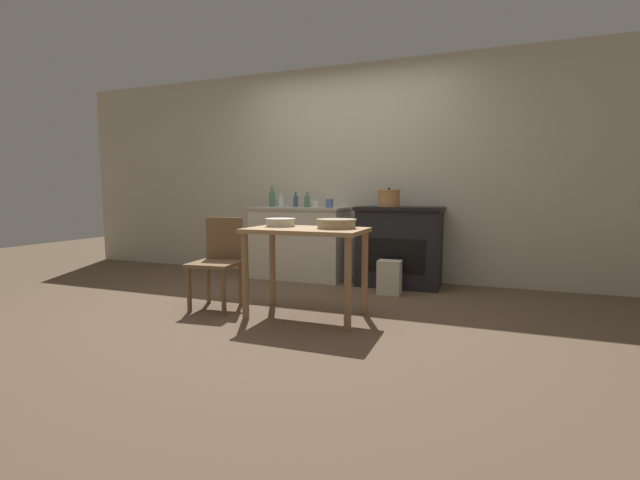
% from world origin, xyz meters
% --- Properties ---
extents(ground_plane, '(14.00, 14.00, 0.00)m').
position_xyz_m(ground_plane, '(0.00, 0.00, 0.00)').
color(ground_plane, brown).
extents(wall_back, '(8.00, 0.07, 2.55)m').
position_xyz_m(wall_back, '(0.00, 1.58, 1.27)').
color(wall_back, beige).
rests_on(wall_back, ground_plane).
extents(counter_cabinet, '(1.14, 0.57, 0.86)m').
position_xyz_m(counter_cabinet, '(-0.55, 1.28, 0.43)').
color(counter_cabinet, beige).
rests_on(counter_cabinet, ground_plane).
extents(stove, '(0.93, 0.58, 0.88)m').
position_xyz_m(stove, '(0.66, 1.28, 0.44)').
color(stove, black).
rests_on(stove, ground_plane).
extents(work_table, '(0.97, 0.58, 0.74)m').
position_xyz_m(work_table, '(0.16, -0.22, 0.61)').
color(work_table, '#A87F56').
rests_on(work_table, ground_plane).
extents(chair, '(0.44, 0.44, 0.81)m').
position_xyz_m(chair, '(-0.69, -0.22, 0.44)').
color(chair, brown).
rests_on(chair, ground_plane).
extents(flour_sack, '(0.23, 0.16, 0.35)m').
position_xyz_m(flour_sack, '(0.65, 0.80, 0.17)').
color(flour_sack, beige).
rests_on(flour_sack, ground_plane).
extents(stock_pot, '(0.25, 0.25, 0.21)m').
position_xyz_m(stock_pot, '(0.55, 1.20, 0.98)').
color(stock_pot, '#B77A47').
rests_on(stock_pot, stove).
extents(mixing_bowl_large, '(0.33, 0.33, 0.08)m').
position_xyz_m(mixing_bowl_large, '(0.40, -0.15, 0.78)').
color(mixing_bowl_large, tan).
rests_on(mixing_bowl_large, work_table).
extents(mixing_bowl_small, '(0.26, 0.26, 0.07)m').
position_xyz_m(mixing_bowl_small, '(-0.12, -0.12, 0.78)').
color(mixing_bowl_small, silver).
rests_on(mixing_bowl_small, work_table).
extents(bottle_far_left, '(0.07, 0.07, 0.18)m').
position_xyz_m(bottle_far_left, '(-0.46, 1.30, 0.93)').
color(bottle_far_left, '#517F5B').
rests_on(bottle_far_left, counter_cabinet).
extents(bottle_left, '(0.08, 0.08, 0.17)m').
position_xyz_m(bottle_left, '(-0.81, 1.30, 0.93)').
color(bottle_left, silver).
rests_on(bottle_left, counter_cabinet).
extents(bottle_mid_left, '(0.06, 0.06, 0.18)m').
position_xyz_m(bottle_mid_left, '(-0.63, 1.35, 0.93)').
color(bottle_mid_left, '#3D5675').
rests_on(bottle_mid_left, counter_cabinet).
extents(bottle_center_left, '(0.07, 0.07, 0.25)m').
position_xyz_m(bottle_center_left, '(-0.97, 1.38, 0.96)').
color(bottle_center_left, '#517F5B').
rests_on(bottle_center_left, counter_cabinet).
extents(cup_center, '(0.07, 0.07, 0.08)m').
position_xyz_m(cup_center, '(-0.30, 1.17, 0.90)').
color(cup_center, silver).
rests_on(cup_center, counter_cabinet).
extents(cup_center_right, '(0.09, 0.09, 0.10)m').
position_xyz_m(cup_center_right, '(-0.14, 1.20, 0.91)').
color(cup_center_right, '#4C6B99').
rests_on(cup_center_right, counter_cabinet).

